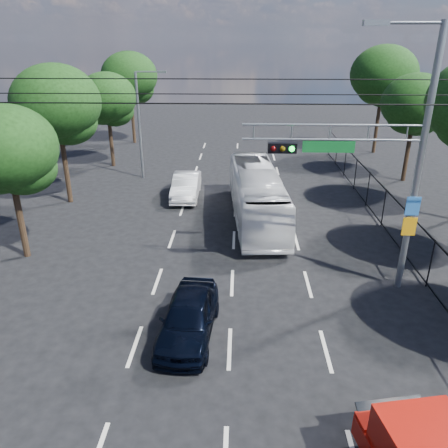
{
  "coord_description": "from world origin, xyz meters",
  "views": [
    {
      "loc": [
        0.24,
        -7.05,
        8.95
      ],
      "look_at": [
        -0.3,
        7.38,
        2.8
      ],
      "focal_mm": 35.0,
      "sensor_mm": 36.0,
      "label": 1
    }
  ],
  "objects_px": {
    "navy_hatchback": "(189,317)",
    "white_van": "(186,186)",
    "white_bus": "(257,195)",
    "signal_mast": "(386,155)"
  },
  "relations": [
    {
      "from": "navy_hatchback",
      "to": "white_bus",
      "type": "relative_size",
      "value": 0.42
    },
    {
      "from": "signal_mast",
      "to": "navy_hatchback",
      "type": "relative_size",
      "value": 2.3
    },
    {
      "from": "navy_hatchback",
      "to": "white_van",
      "type": "xyz_separation_m",
      "value": [
        -1.66,
        13.42,
        0.02
      ]
    },
    {
      "from": "white_bus",
      "to": "white_van",
      "type": "distance_m",
      "value": 5.35
    },
    {
      "from": "white_bus",
      "to": "white_van",
      "type": "bearing_deg",
      "value": 136.74
    },
    {
      "from": "white_bus",
      "to": "navy_hatchback",
      "type": "bearing_deg",
      "value": -108.27
    },
    {
      "from": "signal_mast",
      "to": "white_bus",
      "type": "xyz_separation_m",
      "value": [
        -4.14,
        6.73,
        -3.89
      ]
    },
    {
      "from": "navy_hatchback",
      "to": "white_van",
      "type": "distance_m",
      "value": 13.53
    },
    {
      "from": "signal_mast",
      "to": "white_bus",
      "type": "relative_size",
      "value": 0.98
    },
    {
      "from": "navy_hatchback",
      "to": "white_van",
      "type": "relative_size",
      "value": 0.95
    }
  ]
}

